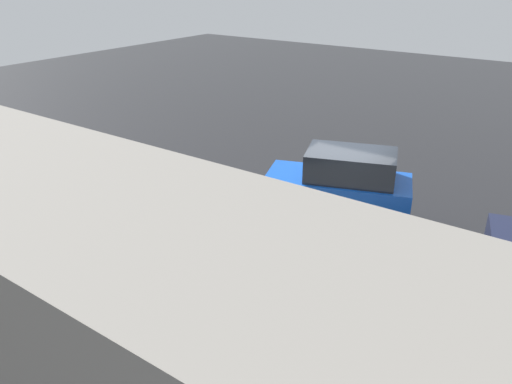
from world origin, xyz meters
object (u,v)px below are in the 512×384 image
at_px(fire_hydrant, 161,203).
at_px(pedestrian, 135,177).
at_px(sign_post, 147,186).
at_px(moving_hatchback, 341,186).

bearing_deg(fire_hydrant, pedestrian, 0.68).
height_order(fire_hydrant, sign_post, sign_post).
height_order(pedestrian, sign_post, sign_post).
distance_m(fire_hydrant, sign_post, 1.93).
distance_m(moving_hatchback, pedestrian, 5.89).
distance_m(moving_hatchback, sign_post, 5.21).
xyz_separation_m(fire_hydrant, sign_post, (-0.88, 1.25, 1.18)).
relative_size(fire_hydrant, pedestrian, 0.50).
distance_m(pedestrian, sign_post, 2.31).
relative_size(pedestrian, sign_post, 0.68).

